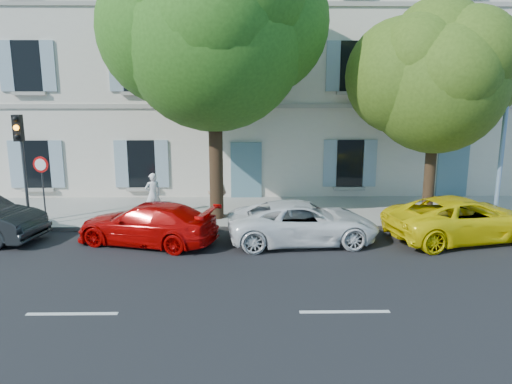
{
  "coord_description": "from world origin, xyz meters",
  "views": [
    {
      "loc": [
        -2.14,
        -14.16,
        4.98
      ],
      "look_at": [
        -1.86,
        2.0,
        1.4
      ],
      "focal_mm": 35.0,
      "sensor_mm": 36.0,
      "label": 1
    }
  ],
  "objects_px": {
    "pedestrian_a": "(153,194)",
    "pedestrian_b": "(217,195)",
    "traffic_light": "(20,146)",
    "street_lamp": "(511,92)",
    "tree_right": "(436,84)",
    "car_white_coupe": "(303,222)",
    "car_red_coupe": "(147,224)",
    "road_sign": "(42,176)",
    "tree_left": "(214,39)",
    "car_yellow_supercar": "(463,219)"
  },
  "relations": [
    {
      "from": "pedestrian_a",
      "to": "pedestrian_b",
      "type": "distance_m",
      "value": 2.38
    },
    {
      "from": "traffic_light",
      "to": "street_lamp",
      "type": "bearing_deg",
      "value": -0.45
    },
    {
      "from": "tree_right",
      "to": "pedestrian_a",
      "type": "height_order",
      "value": "tree_right"
    },
    {
      "from": "car_white_coupe",
      "to": "traffic_light",
      "type": "relative_size",
      "value": 1.25
    },
    {
      "from": "car_red_coupe",
      "to": "car_white_coupe",
      "type": "height_order",
      "value": "car_white_coupe"
    },
    {
      "from": "pedestrian_a",
      "to": "car_white_coupe",
      "type": "bearing_deg",
      "value": 126.02
    },
    {
      "from": "car_red_coupe",
      "to": "pedestrian_b",
      "type": "relative_size",
      "value": 2.75
    },
    {
      "from": "street_lamp",
      "to": "road_sign",
      "type": "bearing_deg",
      "value": 179.87
    },
    {
      "from": "traffic_light",
      "to": "road_sign",
      "type": "bearing_deg",
      "value": -8.13
    },
    {
      "from": "traffic_light",
      "to": "tree_right",
      "type": "bearing_deg",
      "value": 2.62
    },
    {
      "from": "traffic_light",
      "to": "pedestrian_b",
      "type": "bearing_deg",
      "value": 7.41
    },
    {
      "from": "car_red_coupe",
      "to": "tree_left",
      "type": "xyz_separation_m",
      "value": [
        2.03,
        2.47,
        5.74
      ]
    },
    {
      "from": "tree_left",
      "to": "pedestrian_b",
      "type": "height_order",
      "value": "tree_left"
    },
    {
      "from": "street_lamp",
      "to": "pedestrian_a",
      "type": "relative_size",
      "value": 5.0
    },
    {
      "from": "car_white_coupe",
      "to": "tree_left",
      "type": "distance_m",
      "value": 6.86
    },
    {
      "from": "car_red_coupe",
      "to": "car_white_coupe",
      "type": "bearing_deg",
      "value": 106.99
    },
    {
      "from": "traffic_light",
      "to": "pedestrian_a",
      "type": "distance_m",
      "value": 4.72
    },
    {
      "from": "tree_right",
      "to": "pedestrian_b",
      "type": "distance_m",
      "value": 8.6
    },
    {
      "from": "car_yellow_supercar",
      "to": "tree_left",
      "type": "height_order",
      "value": "tree_left"
    },
    {
      "from": "street_lamp",
      "to": "tree_right",
      "type": "bearing_deg",
      "value": 160.54
    },
    {
      "from": "tree_left",
      "to": "pedestrian_a",
      "type": "bearing_deg",
      "value": 171.4
    },
    {
      "from": "car_white_coupe",
      "to": "pedestrian_b",
      "type": "bearing_deg",
      "value": 42.59
    },
    {
      "from": "pedestrian_b",
      "to": "tree_left",
      "type": "bearing_deg",
      "value": 103.28
    },
    {
      "from": "car_yellow_supercar",
      "to": "road_sign",
      "type": "bearing_deg",
      "value": 70.28
    },
    {
      "from": "car_yellow_supercar",
      "to": "street_lamp",
      "type": "xyz_separation_m",
      "value": [
        1.85,
        1.47,
        3.96
      ]
    },
    {
      "from": "car_white_coupe",
      "to": "road_sign",
      "type": "distance_m",
      "value": 8.98
    },
    {
      "from": "car_yellow_supercar",
      "to": "traffic_light",
      "type": "relative_size",
      "value": 1.33
    },
    {
      "from": "tree_left",
      "to": "tree_right",
      "type": "relative_size",
      "value": 1.31
    },
    {
      "from": "traffic_light",
      "to": "pedestrian_b",
      "type": "xyz_separation_m",
      "value": [
        6.55,
        0.85,
        -1.91
      ]
    },
    {
      "from": "street_lamp",
      "to": "pedestrian_a",
      "type": "bearing_deg",
      "value": 174.66
    },
    {
      "from": "tree_right",
      "to": "pedestrian_a",
      "type": "bearing_deg",
      "value": 177.93
    },
    {
      "from": "car_white_coupe",
      "to": "pedestrian_a",
      "type": "xyz_separation_m",
      "value": [
        -5.21,
        2.81,
        0.29
      ]
    },
    {
      "from": "car_yellow_supercar",
      "to": "street_lamp",
      "type": "distance_m",
      "value": 4.61
    },
    {
      "from": "tree_right",
      "to": "road_sign",
      "type": "xyz_separation_m",
      "value": [
        -13.54,
        -0.75,
        -3.03
      ]
    },
    {
      "from": "car_red_coupe",
      "to": "car_yellow_supercar",
      "type": "xyz_separation_m",
      "value": [
        10.05,
        0.22,
        0.05
      ]
    },
    {
      "from": "car_white_coupe",
      "to": "road_sign",
      "type": "height_order",
      "value": "road_sign"
    },
    {
      "from": "car_yellow_supercar",
      "to": "street_lamp",
      "type": "relative_size",
      "value": 0.63
    },
    {
      "from": "tree_left",
      "to": "traffic_light",
      "type": "bearing_deg",
      "value": -174.26
    },
    {
      "from": "car_yellow_supercar",
      "to": "tree_left",
      "type": "xyz_separation_m",
      "value": [
        -8.02,
        2.25,
        5.69
      ]
    },
    {
      "from": "car_white_coupe",
      "to": "pedestrian_b",
      "type": "relative_size",
      "value": 2.92
    },
    {
      "from": "car_red_coupe",
      "to": "car_yellow_supercar",
      "type": "height_order",
      "value": "car_yellow_supercar"
    },
    {
      "from": "tree_right",
      "to": "road_sign",
      "type": "bearing_deg",
      "value": -176.85
    },
    {
      "from": "road_sign",
      "to": "tree_left",
      "type": "bearing_deg",
      "value": 7.29
    },
    {
      "from": "car_red_coupe",
      "to": "pedestrian_a",
      "type": "relative_size",
      "value": 2.8
    },
    {
      "from": "car_white_coupe",
      "to": "street_lamp",
      "type": "relative_size",
      "value": 0.59
    },
    {
      "from": "pedestrian_a",
      "to": "road_sign",
      "type": "bearing_deg",
      "value": -8.16
    },
    {
      "from": "road_sign",
      "to": "pedestrian_a",
      "type": "relative_size",
      "value": 1.49
    },
    {
      "from": "pedestrian_a",
      "to": "street_lamp",
      "type": "bearing_deg",
      "value": 149.03
    },
    {
      "from": "tree_left",
      "to": "traffic_light",
      "type": "xyz_separation_m",
      "value": [
        -6.54,
        -0.66,
        -3.51
      ]
    },
    {
      "from": "car_yellow_supercar",
      "to": "tree_right",
      "type": "bearing_deg",
      "value": -4.55
    }
  ]
}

